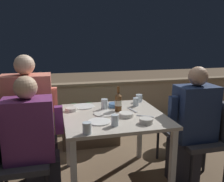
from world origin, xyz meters
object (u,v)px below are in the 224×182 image
chair_right_far (189,122)px  beer_bottle (118,102)px  chair_left_near (10,154)px  person_coral_top (32,122)px  chair_right_near (208,132)px  person_purple_stripe (34,144)px  chair_left_far (13,137)px  potted_plant (181,112)px  person_navy_jumper (191,126)px

chair_right_far → beer_bottle: size_ratio=3.32×
chair_left_near → person_coral_top: bearing=66.2°
chair_right_near → person_coral_top: bearing=169.2°
chair_left_near → chair_right_far: size_ratio=1.00×
chair_right_near → chair_right_far: 0.30m
person_purple_stripe → chair_right_near: bearing=0.8°
chair_left_near → person_coral_top: (0.16, 0.36, 0.14)m
chair_left_far → beer_bottle: beer_bottle is taller
person_purple_stripe → chair_right_near: size_ratio=1.39×
person_purple_stripe → person_coral_top: (-0.04, 0.36, 0.07)m
person_coral_top → chair_right_near: bearing=-10.8°
person_coral_top → beer_bottle: size_ratio=5.16×
chair_right_near → potted_plant: 0.96m
chair_right_far → potted_plant: size_ratio=1.23×
person_navy_jumper → beer_bottle: person_navy_jumper is taller
chair_left_near → beer_bottle: (1.02, 0.27, 0.32)m
person_coral_top → potted_plant: (1.99, 0.59, -0.24)m
chair_left_near → chair_right_far: 1.91m
person_navy_jumper → beer_bottle: (-0.70, 0.25, 0.23)m
chair_left_near → person_navy_jumper: (1.72, 0.03, 0.08)m
person_navy_jumper → chair_right_far: size_ratio=1.42×
chair_right_far → beer_bottle: (-0.87, -0.05, 0.32)m
chair_left_far → chair_right_far: same height
beer_bottle → potted_plant: 1.38m
chair_left_near → person_navy_jumper: person_navy_jumper is taller
chair_left_near → potted_plant: (2.15, 0.95, -0.10)m
chair_right_far → beer_bottle: 0.92m
chair_left_far → potted_plant: 2.27m
chair_right_near → person_navy_jumper: 0.22m
person_navy_jumper → potted_plant: size_ratio=1.74×
person_purple_stripe → person_navy_jumper: (1.52, 0.03, 0.02)m
beer_bottle → chair_left_near: bearing=-165.0°
person_purple_stripe → chair_right_near: person_purple_stripe is taller
person_purple_stripe → person_coral_top: bearing=96.5°
person_purple_stripe → potted_plant: 2.17m
chair_left_far → person_navy_jumper: person_navy_jumper is taller
chair_right_near → beer_bottle: 0.98m
chair_left_near → person_navy_jumper: size_ratio=0.70×
person_purple_stripe → person_navy_jumper: bearing=1.0°
chair_left_near → chair_left_far: same height
person_coral_top → beer_bottle: bearing=-5.7°
chair_right_near → beer_bottle: size_ratio=3.32×
person_purple_stripe → chair_right_far: 1.72m
chair_left_far → person_navy_jumper: size_ratio=0.70×
chair_left_far → person_coral_top: bearing=-0.0°
chair_right_far → person_navy_jumper: bearing=-118.9°
chair_left_near → potted_plant: size_ratio=1.23×
person_purple_stripe → person_coral_top: 0.37m
chair_right_near → chair_right_far: same height
person_navy_jumper → chair_right_near: bearing=-0.0°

